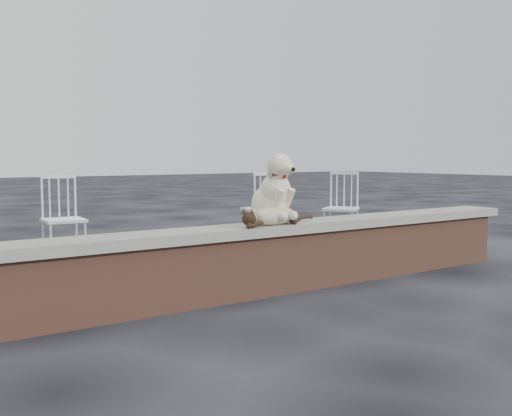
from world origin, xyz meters
TOP-DOWN VIEW (x-y plane):
  - ground at (0.00, 0.00)m, footprint 60.00×60.00m
  - brick_wall at (0.00, 0.00)m, footprint 6.00×0.30m
  - capstone at (0.00, 0.00)m, footprint 6.20×0.40m
  - dog at (0.21, 0.06)m, footprint 0.43×0.54m
  - cat at (0.13, -0.09)m, footprint 0.98×0.30m
  - chair_b at (-0.77, 2.51)m, footprint 0.60×0.60m
  - chair_d at (2.66, 1.79)m, footprint 0.78×0.78m
  - chair_c at (1.78, 2.38)m, footprint 0.66×0.66m

SIDE VIEW (x-z plane):
  - ground at x=0.00m, z-range 0.00..0.00m
  - brick_wall at x=0.00m, z-range 0.00..0.50m
  - chair_b at x=-0.77m, z-range 0.00..0.94m
  - chair_d at x=2.66m, z-range 0.00..0.94m
  - chair_c at x=1.78m, z-range 0.00..0.94m
  - capstone at x=0.00m, z-range 0.50..0.58m
  - cat at x=0.13m, z-range 0.58..0.74m
  - dog at x=0.21m, z-range 0.58..1.18m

